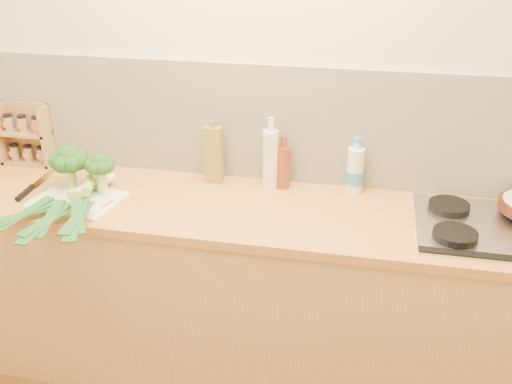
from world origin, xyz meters
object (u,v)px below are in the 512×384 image
chopping_board (78,200)px  chefs_knife (30,189)px  spice_rack (27,138)px  gas_hob (491,227)px

chopping_board → chefs_knife: (-0.26, 0.05, 0.00)m
chopping_board → spice_rack: (-0.43, 0.35, 0.13)m
chopping_board → chefs_knife: chefs_knife is taller
gas_hob → chefs_knife: size_ratio=1.71×
gas_hob → chefs_knife: 1.98m
chopping_board → chefs_knife: 0.26m
chopping_board → spice_rack: bearing=149.5°
chopping_board → spice_rack: size_ratio=1.21×
spice_rack → chefs_knife: bearing=-59.8°
gas_hob → chopping_board: gas_hob is taller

